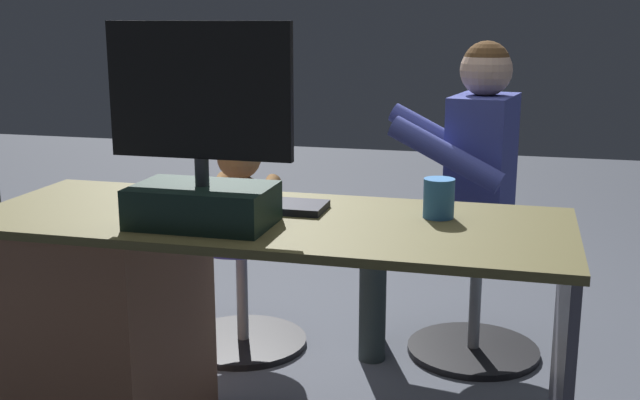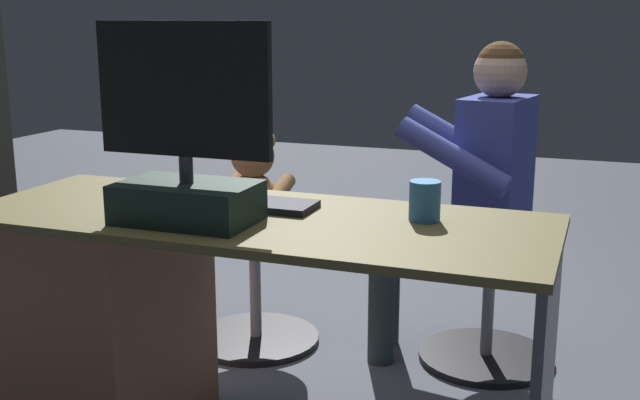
# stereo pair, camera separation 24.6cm
# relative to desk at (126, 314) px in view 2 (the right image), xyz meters

# --- Properties ---
(ground_plane) EXTENTS (10.00, 10.00, 0.00)m
(ground_plane) POSITION_rel_desk_xyz_m (-0.43, -0.44, -0.39)
(ground_plane) COLOR #454A56
(desk) EXTENTS (1.59, 0.61, 0.73)m
(desk) POSITION_rel_desk_xyz_m (0.00, 0.00, 0.00)
(desk) COLOR brown
(desk) RESTS_ON ground_plane
(monitor) EXTENTS (0.48, 0.23, 0.51)m
(monitor) POSITION_rel_desk_xyz_m (-0.29, 0.12, 0.49)
(monitor) COLOR black
(monitor) RESTS_ON desk
(keyboard) EXTENTS (0.42, 0.14, 0.02)m
(keyboard) POSITION_rel_desk_xyz_m (-0.35, -0.08, 0.35)
(keyboard) COLOR black
(keyboard) RESTS_ON desk
(computer_mouse) EXTENTS (0.06, 0.10, 0.04)m
(computer_mouse) POSITION_rel_desk_xyz_m (-0.07, -0.11, 0.36)
(computer_mouse) COLOR #2C1F1E
(computer_mouse) RESTS_ON desk
(cup) EXTENTS (0.08, 0.08, 0.11)m
(cup) POSITION_rel_desk_xyz_m (-0.87, -0.10, 0.39)
(cup) COLOR #3372BF
(cup) RESTS_ON desk
(tv_remote) EXTENTS (0.08, 0.16, 0.02)m
(tv_remote) POSITION_rel_desk_xyz_m (-0.10, 0.07, 0.35)
(tv_remote) COLOR black
(tv_remote) RESTS_ON desk
(office_chair_teddy) EXTENTS (0.49, 0.49, 0.47)m
(office_chair_teddy) POSITION_rel_desk_xyz_m (-0.06, -0.76, -0.12)
(office_chair_teddy) COLOR black
(office_chair_teddy) RESTS_ON ground_plane
(teddy_bear) EXTENTS (0.26, 0.26, 0.37)m
(teddy_bear) POSITION_rel_desk_xyz_m (-0.06, -0.78, 0.25)
(teddy_bear) COLOR #A17243
(teddy_bear) RESTS_ON office_chair_teddy
(visitor_chair) EXTENTS (0.50, 0.50, 0.47)m
(visitor_chair) POSITION_rel_desk_xyz_m (-0.94, -0.91, -0.12)
(visitor_chair) COLOR black
(visitor_chair) RESTS_ON ground_plane
(person) EXTENTS (0.57, 0.53, 1.17)m
(person) POSITION_rel_desk_xyz_m (-0.85, -0.89, 0.30)
(person) COLOR #3E479A
(person) RESTS_ON ground_plane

